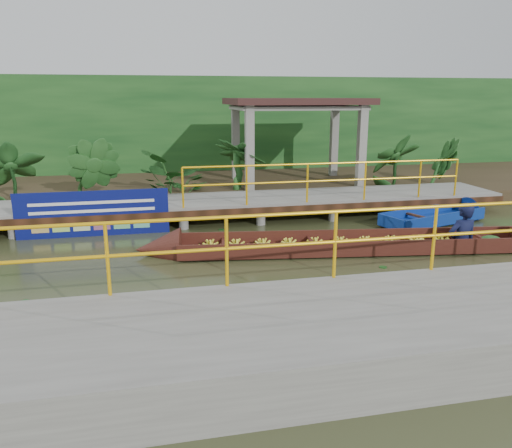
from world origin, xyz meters
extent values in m
plane|color=#2C341A|center=(0.00, 0.00, 0.00)|extent=(80.00, 80.00, 0.00)
cube|color=#302718|center=(0.00, 7.50, 0.23)|extent=(30.00, 8.00, 0.45)
cube|color=slate|center=(0.00, 3.50, 0.50)|extent=(16.00, 2.00, 0.15)
cube|color=black|center=(0.00, 2.50, 0.42)|extent=(16.00, 0.12, 0.18)
cylinder|color=#ECAA0C|center=(2.75, 2.55, 1.57)|extent=(7.50, 0.05, 0.05)
cylinder|color=#ECAA0C|center=(2.75, 2.55, 1.12)|extent=(7.50, 0.05, 0.05)
cylinder|color=#ECAA0C|center=(2.75, 2.55, 1.07)|extent=(0.05, 0.05, 1.00)
cylinder|color=slate|center=(-4.00, 2.70, 0.22)|extent=(0.24, 0.24, 0.55)
cylinder|color=slate|center=(-4.00, 4.30, 0.22)|extent=(0.24, 0.24, 0.55)
cylinder|color=slate|center=(-2.00, 2.70, 0.22)|extent=(0.24, 0.24, 0.55)
cylinder|color=slate|center=(-2.00, 4.30, 0.22)|extent=(0.24, 0.24, 0.55)
cylinder|color=slate|center=(0.00, 2.70, 0.22)|extent=(0.24, 0.24, 0.55)
cylinder|color=slate|center=(0.00, 4.30, 0.22)|extent=(0.24, 0.24, 0.55)
cylinder|color=slate|center=(2.00, 2.70, 0.22)|extent=(0.24, 0.24, 0.55)
cylinder|color=slate|center=(2.00, 4.30, 0.22)|extent=(0.24, 0.24, 0.55)
cylinder|color=slate|center=(4.00, 2.70, 0.22)|extent=(0.24, 0.24, 0.55)
cylinder|color=slate|center=(4.00, 4.30, 0.22)|extent=(0.24, 0.24, 0.55)
cylinder|color=slate|center=(6.00, 2.70, 0.22)|extent=(0.24, 0.24, 0.55)
cylinder|color=slate|center=(6.00, 4.30, 0.22)|extent=(0.24, 0.24, 0.55)
cylinder|color=slate|center=(0.00, 2.70, 0.22)|extent=(0.24, 0.24, 0.55)
cube|color=slate|center=(1.00, -4.20, 0.30)|extent=(18.00, 2.40, 0.70)
cylinder|color=#ECAA0C|center=(1.00, -3.05, 1.65)|extent=(10.00, 0.05, 0.05)
cylinder|color=#ECAA0C|center=(1.00, -3.05, 1.20)|extent=(10.00, 0.05, 0.05)
cylinder|color=#ECAA0C|center=(1.00, -3.05, 1.15)|extent=(0.05, 0.05, 1.00)
cube|color=slate|center=(1.20, 5.10, 1.60)|extent=(0.25, 0.25, 2.80)
cube|color=slate|center=(4.80, 5.10, 1.60)|extent=(0.25, 0.25, 2.80)
cube|color=slate|center=(1.20, 7.50, 1.60)|extent=(0.25, 0.25, 2.80)
cube|color=slate|center=(4.80, 7.50, 1.60)|extent=(0.25, 0.25, 2.80)
cube|color=slate|center=(3.00, 6.30, 2.90)|extent=(4.00, 2.60, 0.12)
cube|color=#361D1B|center=(3.00, 6.30, 3.10)|extent=(4.40, 3.00, 0.20)
cube|color=#133D17|center=(0.00, 10.00, 2.00)|extent=(30.00, 0.80, 4.00)
cube|color=#3A1610|center=(2.50, 0.04, 0.06)|extent=(7.66, 1.99, 0.06)
cube|color=#3A1610|center=(2.57, 0.51, 0.19)|extent=(7.54, 1.10, 0.32)
cube|color=#3A1610|center=(2.43, -0.43, 0.19)|extent=(7.54, 1.10, 0.32)
cone|color=#3A1610|center=(-1.69, 0.62, 0.13)|extent=(1.07, 1.03, 0.91)
ellipsoid|color=#133D17|center=(5.51, -0.38, 0.15)|extent=(0.58, 0.49, 0.25)
imported|color=#0E1233|center=(4.85, -0.29, 1.03)|extent=(0.72, 0.49, 1.90)
cube|color=navy|center=(5.42, 1.82, 0.10)|extent=(3.09, 1.76, 0.10)
cube|color=navy|center=(5.29, 2.24, 0.22)|extent=(2.84, 0.97, 0.30)
cube|color=navy|center=(5.56, 1.40, 0.22)|extent=(2.84, 0.97, 0.30)
cube|color=navy|center=(4.01, 1.36, 0.22)|extent=(0.33, 0.86, 0.30)
cone|color=navy|center=(7.02, 2.34, 0.16)|extent=(0.82, 0.97, 0.83)
cube|color=black|center=(4.95, 1.67, 0.26)|extent=(0.37, 0.88, 0.05)
cube|color=navy|center=(-3.14, 2.48, 0.55)|extent=(3.53, 0.03, 1.10)
cube|color=white|center=(-3.14, 2.46, 0.82)|extent=(2.87, 0.01, 0.07)
cube|color=white|center=(-3.14, 2.46, 0.62)|extent=(2.87, 0.01, 0.07)
imported|color=#133D17|center=(-5.48, 5.30, 1.20)|extent=(1.21, 1.21, 1.51)
imported|color=#133D17|center=(-3.48, 5.30, 1.20)|extent=(1.21, 1.21, 1.51)
imported|color=#133D17|center=(-0.98, 5.30, 1.20)|extent=(1.21, 1.21, 1.51)
imported|color=#133D17|center=(1.02, 5.30, 1.20)|extent=(1.21, 1.21, 1.51)
imported|color=#133D17|center=(6.02, 5.30, 1.20)|extent=(1.21, 1.21, 1.51)
imported|color=#133D17|center=(7.52, 5.30, 1.20)|extent=(1.21, 1.21, 1.51)
camera|label=1|loc=(-1.81, -9.61, 3.25)|focal=35.00mm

